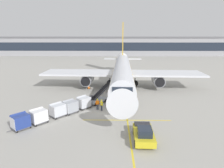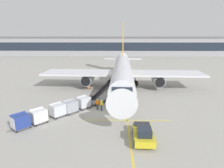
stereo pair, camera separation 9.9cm
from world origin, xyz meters
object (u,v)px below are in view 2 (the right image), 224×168
Objects in this scene: baggage_cart_fourth at (38,116)px; ground_crew_marshaller at (97,103)px; belt_loader at (98,98)px; baggage_cart_third at (58,110)px; baggage_cart_lead at (83,102)px; baggage_cart_second at (70,106)px; pushback_tug at (143,134)px; safety_cone_engine_keepout at (89,87)px; ground_crew_by_carts at (82,103)px; ground_crew_by_loader at (101,104)px; baggage_cart_fifth at (20,121)px; parked_airplane at (123,71)px.

baggage_cart_fourth is 8.81m from ground_crew_marshaller.
belt_loader reaches higher than baggage_cart_third.
baggage_cart_lead is at bearing 47.21° from baggage_cart_third.
pushback_tug is (9.73, -7.99, -0.17)m from baggage_cart_second.
safety_cone_engine_keepout is (0.96, 13.87, -0.62)m from baggage_cart_second.
baggage_cart_lead is 1.48× the size of ground_crew_by_carts.
baggage_cart_third is at bearing -152.84° from ground_crew_marshaller.
baggage_cart_second is 1.00× the size of baggage_cart_fourth.
ground_crew_marshaller is (2.40, -0.32, 0.00)m from ground_crew_by_carts.
safety_cone_engine_keepout is (-3.63, 12.94, -0.62)m from ground_crew_by_loader.
baggage_cart_third is 1.48× the size of ground_crew_marshaller.
belt_loader reaches higher than pushback_tug.
baggage_cart_second and baggage_cart_fifth have the same top height.
baggage_cart_lead and baggage_cart_fourth have the same top height.
baggage_cart_second is at bearing 47.18° from baggage_cart_fourth.
baggage_cart_second reaches higher than ground_crew_by_loader.
baggage_cart_lead is at bearing 160.68° from ground_crew_by_loader.
belt_loader is 10.90m from baggage_cart_fourth.
pushback_tug is 11.00m from ground_crew_marshaller.
pushback_tug is (11.20, -6.58, -0.17)m from baggage_cart_third.
baggage_cart_third and baggage_cart_fifth have the same top height.
ground_crew_by_carts is (-8.21, 9.67, 0.17)m from pushback_tug.
belt_loader is at bearing -113.47° from parked_airplane.
baggage_cart_second and baggage_cart_third have the same top height.
baggage_cart_fifth reaches higher than ground_crew_by_loader.
ground_crew_by_loader is 1.00× the size of ground_crew_by_carts.
ground_crew_by_loader is at bearing -74.34° from safety_cone_engine_keepout.
baggage_cart_fourth is at bearing -130.49° from baggage_cart_third.
baggage_cart_third reaches higher than pushback_tug.
parked_airplane reaches higher than baggage_cart_fourth.
safety_cone_engine_keepout is (-8.77, 21.86, -0.45)m from pushback_tug.
baggage_cart_fifth is at bearing -146.95° from ground_crew_by_loader.
baggage_cart_fifth is (-1.60, -1.67, 0.00)m from baggage_cart_fourth.
baggage_cart_lead reaches higher than ground_crew_by_carts.
pushback_tug is (1.46, -22.84, -2.92)m from parked_airplane.
ground_crew_by_loader is 13.46m from safety_cone_engine_keepout.
baggage_cart_fourth is at bearing -132.82° from baggage_cart_second.
ground_crew_marshaller reaches higher than safety_cone_engine_keepout.
parked_airplane reaches higher than baggage_cart_fifth.
baggage_cart_second is (-3.82, -4.60, 0.11)m from belt_loader.
safety_cone_engine_keepout is at bearing 92.63° from ground_crew_by_carts.
pushback_tug is at bearing -30.44° from baggage_cart_third.
baggage_cart_lead is 3.34× the size of safety_cone_engine_keepout.
baggage_cart_third is 6.06m from ground_crew_marshaller.
safety_cone_engine_keepout is (-7.31, -0.98, -3.37)m from parked_airplane.
baggage_cart_second is at bearing 46.86° from baggage_cart_fifth.
pushback_tug is at bearing -68.14° from safety_cone_engine_keepout.
baggage_cart_fifth is (-13.22, -20.14, -2.75)m from parked_airplane.
parked_airplane is 21.99m from baggage_cart_fourth.
ground_crew_marshaller is (-0.67, 0.43, 0.00)m from ground_crew_by_loader.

